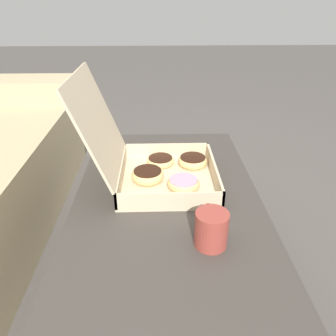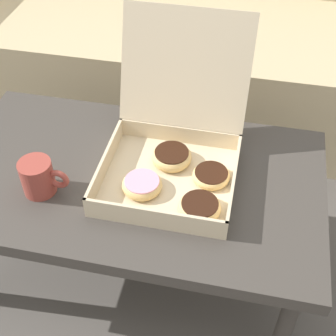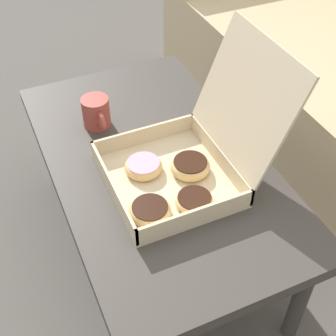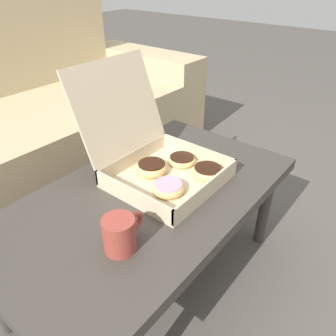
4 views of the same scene
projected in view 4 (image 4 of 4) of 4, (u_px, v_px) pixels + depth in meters
ground_plane at (121, 256)px, 1.34m from camera, size 12.00×12.00×0.00m
coffee_table at (148, 204)px, 1.06m from camera, size 1.01×0.58×0.40m
pastry_box at (161, 159)px, 1.09m from camera, size 0.35×0.43×0.36m
coffee_mug at (120, 234)px, 0.81m from camera, size 0.13×0.08×0.09m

